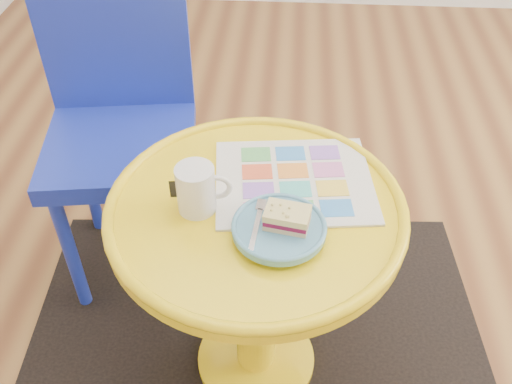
# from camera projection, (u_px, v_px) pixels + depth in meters

# --- Properties ---
(floor) EXTENTS (4.00, 4.00, 0.00)m
(floor) POSITION_uv_depth(u_px,v_px,m) (378.00, 257.00, 1.88)
(floor) COLOR brown
(floor) RESTS_ON ground
(room_walls) EXTENTS (4.00, 4.00, 4.00)m
(room_walls) POSITION_uv_depth(u_px,v_px,m) (144.00, 75.00, 2.63)
(room_walls) COLOR silver
(room_walls) RESTS_ON ground
(rug) EXTENTS (1.36, 1.17, 0.01)m
(rug) POSITION_uv_depth(u_px,v_px,m) (256.00, 360.00, 1.59)
(rug) COLOR black
(rug) RESTS_ON ground
(side_table) EXTENTS (0.63, 0.63, 0.60)m
(side_table) POSITION_uv_depth(u_px,v_px,m) (256.00, 259.00, 1.31)
(side_table) COLOR yellow
(side_table) RESTS_ON ground
(chair) EXTENTS (0.46, 0.46, 0.91)m
(chair) POSITION_uv_depth(u_px,v_px,m) (120.00, 114.00, 1.58)
(chair) COLOR #1A2CAD
(chair) RESTS_ON ground
(newspaper) EXTENTS (0.37, 0.33, 0.01)m
(newspaper) POSITION_uv_depth(u_px,v_px,m) (294.00, 181.00, 1.25)
(newspaper) COLOR silver
(newspaper) RESTS_ON side_table
(mug) EXTENTS (0.11, 0.08, 0.10)m
(mug) POSITION_uv_depth(u_px,v_px,m) (197.00, 188.00, 1.15)
(mug) COLOR silver
(mug) RESTS_ON side_table
(plate) EXTENTS (0.19, 0.19, 0.02)m
(plate) POSITION_uv_depth(u_px,v_px,m) (279.00, 229.00, 1.12)
(plate) COLOR #5492B1
(plate) RESTS_ON newspaper
(cake_slice) EXTENTS (0.10, 0.07, 0.04)m
(cake_slice) POSITION_uv_depth(u_px,v_px,m) (287.00, 218.00, 1.10)
(cake_slice) COLOR #D3BC8C
(cake_slice) RESTS_ON plate
(fork) EXTENTS (0.03, 0.14, 0.00)m
(fork) POSITION_uv_depth(u_px,v_px,m) (257.00, 222.00, 1.12)
(fork) COLOR silver
(fork) RESTS_ON plate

